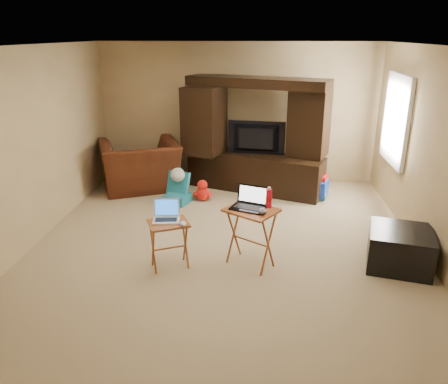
# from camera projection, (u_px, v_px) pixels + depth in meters

# --- Properties ---
(floor) EXTENTS (5.50, 5.50, 0.00)m
(floor) POSITION_uv_depth(u_px,v_px,m) (225.00, 243.00, 5.81)
(floor) COLOR #C3B187
(floor) RESTS_ON ground
(ceiling) EXTENTS (5.50, 5.50, 0.00)m
(ceiling) POSITION_uv_depth(u_px,v_px,m) (225.00, 45.00, 4.95)
(ceiling) COLOR silver
(ceiling) RESTS_ON ground
(wall_back) EXTENTS (5.00, 0.00, 5.00)m
(wall_back) POSITION_uv_depth(u_px,v_px,m) (238.00, 114.00, 7.95)
(wall_back) COLOR tan
(wall_back) RESTS_ON ground
(wall_front) EXTENTS (5.00, 0.00, 5.00)m
(wall_front) POSITION_uv_depth(u_px,v_px,m) (191.00, 262.00, 2.80)
(wall_front) COLOR tan
(wall_front) RESTS_ON ground
(wall_left) EXTENTS (0.00, 5.50, 5.50)m
(wall_left) POSITION_uv_depth(u_px,v_px,m) (31.00, 148.00, 5.57)
(wall_left) COLOR tan
(wall_left) RESTS_ON ground
(wall_right) EXTENTS (0.00, 5.50, 5.50)m
(wall_right) POSITION_uv_depth(u_px,v_px,m) (435.00, 157.00, 5.18)
(wall_right) COLOR tan
(wall_right) RESTS_ON ground
(window_pane) EXTENTS (0.00, 1.20, 1.20)m
(window_pane) POSITION_uv_depth(u_px,v_px,m) (397.00, 120.00, 6.58)
(window_pane) COLOR white
(window_pane) RESTS_ON ground
(window_frame) EXTENTS (0.06, 1.14, 1.34)m
(window_frame) POSITION_uv_depth(u_px,v_px,m) (396.00, 120.00, 6.58)
(window_frame) COLOR white
(window_frame) RESTS_ON ground
(entertainment_center) EXTENTS (2.44, 1.39, 1.95)m
(entertainment_center) POSITION_uv_depth(u_px,v_px,m) (256.00, 136.00, 7.47)
(entertainment_center) COLOR black
(entertainment_center) RESTS_ON floor
(television) EXTENTS (1.00, 0.24, 0.57)m
(television) POSITION_uv_depth(u_px,v_px,m) (256.00, 139.00, 7.44)
(television) COLOR black
(television) RESTS_ON entertainment_center
(recliner) EXTENTS (1.66, 1.57, 0.86)m
(recliner) POSITION_uv_depth(u_px,v_px,m) (140.00, 166.00, 7.71)
(recliner) COLOR #471C0F
(recliner) RESTS_ON floor
(child_rocker) EXTENTS (0.49, 0.53, 0.50)m
(child_rocker) POSITION_uv_depth(u_px,v_px,m) (177.00, 188.00, 7.11)
(child_rocker) COLOR #19738D
(child_rocker) RESTS_ON floor
(plush_toy) EXTENTS (0.32, 0.27, 0.36)m
(plush_toy) POSITION_uv_depth(u_px,v_px,m) (202.00, 190.00, 7.24)
(plush_toy) COLOR red
(plush_toy) RESTS_ON floor
(push_toy) EXTENTS (0.69, 0.59, 0.43)m
(push_toy) POSITION_uv_depth(u_px,v_px,m) (310.00, 185.00, 7.38)
(push_toy) COLOR #173EBD
(push_toy) RESTS_ON floor
(ottoman) EXTENTS (0.86, 0.86, 0.46)m
(ottoman) POSITION_uv_depth(u_px,v_px,m) (400.00, 248.00, 5.17)
(ottoman) COLOR black
(ottoman) RESTS_ON floor
(tray_table_left) EXTENTS (0.56, 0.51, 0.58)m
(tray_table_left) POSITION_uv_depth(u_px,v_px,m) (169.00, 245.00, 5.12)
(tray_table_left) COLOR #A35D27
(tray_table_left) RESTS_ON floor
(tray_table_right) EXTENTS (0.71, 0.68, 0.72)m
(tray_table_right) POSITION_uv_depth(u_px,v_px,m) (251.00, 238.00, 5.15)
(tray_table_right) COLOR #964724
(tray_table_right) RESTS_ON floor
(laptop_left) EXTENTS (0.33, 0.29, 0.24)m
(laptop_left) POSITION_uv_depth(u_px,v_px,m) (166.00, 212.00, 5.01)
(laptop_left) COLOR silver
(laptop_left) RESTS_ON tray_table_left
(laptop_right) EXTENTS (0.46, 0.42, 0.24)m
(laptop_right) POSITION_uv_depth(u_px,v_px,m) (248.00, 199.00, 5.01)
(laptop_right) COLOR black
(laptop_right) RESTS_ON tray_table_right
(mouse_left) EXTENTS (0.10, 0.13, 0.05)m
(mouse_left) POSITION_uv_depth(u_px,v_px,m) (183.00, 223.00, 4.94)
(mouse_left) COLOR silver
(mouse_left) RESTS_ON tray_table_left
(mouse_right) EXTENTS (0.11, 0.16, 0.06)m
(mouse_right) POSITION_uv_depth(u_px,v_px,m) (263.00, 211.00, 4.90)
(mouse_right) COLOR #3E3F43
(mouse_right) RESTS_ON tray_table_right
(water_bottle) EXTENTS (0.07, 0.07, 0.22)m
(water_bottle) POSITION_uv_depth(u_px,v_px,m) (269.00, 198.00, 5.05)
(water_bottle) COLOR red
(water_bottle) RESTS_ON tray_table_right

